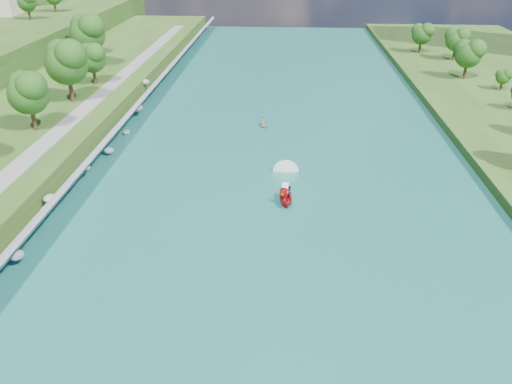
{
  "coord_description": "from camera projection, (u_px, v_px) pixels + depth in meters",
  "views": [
    {
      "loc": [
        0.87,
        -38.48,
        30.03
      ],
      "look_at": [
        -2.3,
        13.53,
        2.5
      ],
      "focal_mm": 35.0,
      "sensor_mm": 36.0,
      "label": 1
    }
  ],
  "objects": [
    {
      "name": "ground",
      "position": [
        271.0,
        281.0,
        48.03
      ],
      "size": [
        260.0,
        260.0,
        0.0
      ],
      "primitive_type": "plane",
      "color": "#2D5119",
      "rests_on": "ground"
    },
    {
      "name": "river_water",
      "position": [
        276.0,
        186.0,
        65.66
      ],
      "size": [
        55.0,
        240.0,
        0.1
      ],
      "primitive_type": "cube",
      "color": "#196051",
      "rests_on": "ground"
    },
    {
      "name": "riprap_bank",
      "position": [
        82.0,
        170.0,
        66.03
      ],
      "size": [
        4.01,
        236.0,
        4.05
      ],
      "color": "slate",
      "rests_on": "ground"
    },
    {
      "name": "riverside_path",
      "position": [
        31.0,
        156.0,
        65.77
      ],
      "size": [
        3.0,
        200.0,
        0.1
      ],
      "primitive_type": "cube",
      "color": "gray",
      "rests_on": "berm_west"
    },
    {
      "name": "trees_ridge",
      "position": [
        19.0,
        0.0,
        134.19
      ],
      "size": [
        16.47,
        65.42,
        9.13
      ],
      "color": "#1C4512",
      "rests_on": "ridge_west"
    },
    {
      "name": "motorboat",
      "position": [
        286.0,
        191.0,
        62.84
      ],
      "size": [
        3.6,
        18.75,
        2.22
      ],
      "rotation": [
        0.0,
        0.0,
        3.28
      ],
      "color": "red",
      "rests_on": "river_water"
    },
    {
      "name": "raft",
      "position": [
        263.0,
        124.0,
        85.25
      ],
      "size": [
        2.68,
        3.14,
        1.65
      ],
      "rotation": [
        0.0,
        0.0,
        0.35
      ],
      "color": "gray",
      "rests_on": "river_water"
    }
  ]
}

